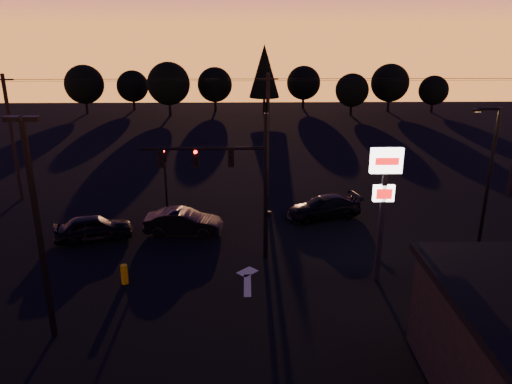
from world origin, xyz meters
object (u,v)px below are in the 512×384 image
parking_lot_light (37,217)px  bollard (124,274)px  secondary_signal (165,170)px  traffic_signal_mast (235,172)px  car_mid (183,222)px  pylon_sign (384,187)px  streetlight (488,172)px  car_right (324,207)px  car_left (94,228)px

parking_lot_light → bollard: parking_lot_light is taller
secondary_signal → bollard: size_ratio=4.32×
traffic_signal_mast → car_mid: traffic_signal_mast is taller
parking_lot_light → pylon_sign: 15.19m
streetlight → car_right: 10.13m
traffic_signal_mast → car_left: 9.81m
secondary_signal → bollard: secondary_signal is taller
car_left → traffic_signal_mast: bearing=-123.8°
secondary_signal → pylon_sign: size_ratio=0.64×
parking_lot_light → car_right: (13.08, 12.91, -4.55)m
secondary_signal → car_left: (-3.58, -4.86, -2.10)m
car_left → car_mid: 5.25m
bollard → parking_lot_light: bearing=-114.0°
car_left → car_right: bearing=-93.5°
car_left → streetlight: bearing=-109.5°
pylon_sign → car_mid: 12.67m
parking_lot_light → car_right: parking_lot_light is taller
pylon_sign → car_left: (-15.58, 5.13, -4.15)m
car_right → pylon_sign: bearing=-6.6°
pylon_sign → car_mid: (-10.40, 5.93, -4.15)m
parking_lot_light → streetlight: 23.05m
secondary_signal → streetlight: bearing=-17.6°
streetlight → car_right: bearing=152.1°
traffic_signal_mast → car_left: size_ratio=1.91×
streetlight → bollard: bearing=-167.9°
pylon_sign → streetlight: (6.91, 4.00, -0.49)m
pylon_sign → secondary_signal: bearing=140.2°
pylon_sign → car_left: bearing=161.8°
pylon_sign → traffic_signal_mast: bearing=160.6°
car_mid → car_right: 9.31m
secondary_signal → bollard: 10.45m
car_left → car_mid: car_left is taller
pylon_sign → car_left: size_ratio=1.52×
car_mid → car_right: car_mid is taller
parking_lot_light → car_mid: 12.08m
secondary_signal → streetlight: 19.89m
pylon_sign → car_left: pylon_sign is taller
secondary_signal → streetlight: size_ratio=0.54×
secondary_signal → parking_lot_light: 14.90m
parking_lot_light → car_mid: bearing=68.5°
parking_lot_light → bollard: bearing=66.0°
traffic_signal_mast → car_left: (-8.48, 2.63, -4.17)m
parking_lot_light → streetlight: parking_lot_light is taller
streetlight → parking_lot_light: bearing=-158.3°
secondary_signal → pylon_sign: pylon_sign is taller
traffic_signal_mast → car_mid: (-3.30, 3.44, -4.17)m
streetlight → bollard: streetlight is taller
bollard → car_left: bearing=119.6°
parking_lot_light → car_left: parking_lot_light is taller
car_left → car_right: size_ratio=0.91×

